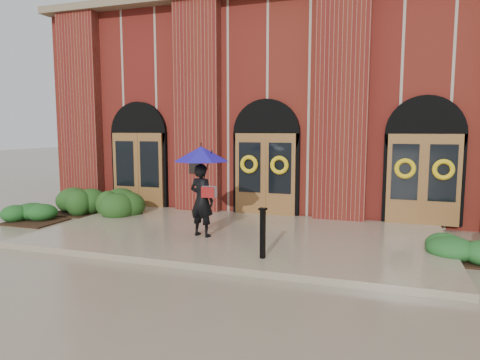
% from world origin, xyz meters
% --- Properties ---
extents(ground, '(90.00, 90.00, 0.00)m').
position_xyz_m(ground, '(0.00, 0.00, 0.00)').
color(ground, gray).
rests_on(ground, ground).
extents(landing, '(10.00, 5.30, 0.15)m').
position_xyz_m(landing, '(0.00, 0.15, 0.07)').
color(landing, gray).
rests_on(landing, ground).
extents(church_building, '(16.20, 12.53, 7.00)m').
position_xyz_m(church_building, '(0.00, 8.78, 3.50)').
color(church_building, maroon).
rests_on(church_building, ground).
extents(man_with_umbrella, '(1.66, 1.66, 2.21)m').
position_xyz_m(man_with_umbrella, '(-0.73, -0.45, 1.70)').
color(man_with_umbrella, black).
rests_on(man_with_umbrella, landing).
extents(metal_post, '(0.17, 0.17, 1.04)m').
position_xyz_m(metal_post, '(1.18, -1.74, 0.70)').
color(metal_post, black).
rests_on(metal_post, landing).
extents(hedge_wall_left, '(3.10, 1.24, 0.80)m').
position_xyz_m(hedge_wall_left, '(-5.20, 1.56, 0.40)').
color(hedge_wall_left, '#1F4416').
rests_on(hedge_wall_left, ground).
extents(hedge_front_left, '(1.37, 1.17, 0.48)m').
position_xyz_m(hedge_front_left, '(-6.39, 0.00, 0.24)').
color(hedge_front_left, '#1B511C').
rests_on(hedge_front_left, ground).
extents(hedge_front_right, '(1.32, 1.13, 0.47)m').
position_xyz_m(hedge_front_right, '(5.10, 0.00, 0.23)').
color(hedge_front_right, '#1E5520').
rests_on(hedge_front_right, ground).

